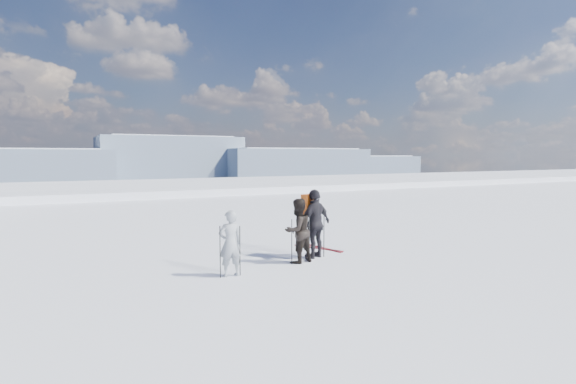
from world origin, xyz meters
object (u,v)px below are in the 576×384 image
skier_grey (230,243)px  skis_loose (320,248)px  skier_dark (298,231)px  skier_pack (315,224)px

skier_grey → skis_loose: (3.53, 1.71, -0.77)m
skier_grey → skier_dark: skier_dark is taller
skier_pack → skis_loose: skier_pack is taller
skier_pack → skier_dark: bearing=4.0°
skier_grey → skis_loose: size_ratio=0.92×
skier_dark → skis_loose: 2.12m
skier_pack → skis_loose: bearing=-146.4°
skier_grey → skis_loose: 4.00m
skier_grey → skier_pack: skier_pack is taller
skier_grey → skier_pack: bearing=-166.2°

